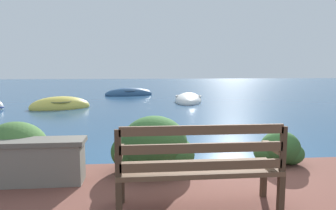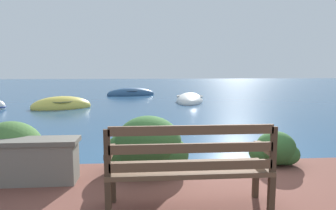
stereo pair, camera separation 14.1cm
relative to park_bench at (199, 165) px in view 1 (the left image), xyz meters
name	(u,v)px [view 1 (the left image)]	position (x,y,z in m)	size (l,w,h in m)	color
ground_plane	(205,174)	(0.42, 1.61, -0.71)	(80.00, 80.00, 0.00)	navy
park_bench	(199,165)	(0.00, 0.00, 0.00)	(1.68, 0.48, 0.93)	#433123
stone_wall	(25,162)	(-2.04, 0.91, -0.20)	(1.49, 0.39, 0.57)	slate
hedge_clump_far_left	(15,152)	(-2.31, 1.28, -0.17)	(1.08, 0.78, 0.74)	#426B33
hedge_clump_left	(153,148)	(-0.42, 1.20, -0.14)	(1.18, 0.85, 0.80)	#2D5628
hedge_clump_centre	(279,150)	(1.52, 1.37, -0.26)	(0.75, 0.54, 0.51)	#2D5628
rowboat_nearest	(60,106)	(-3.89, 9.76, -0.63)	(2.66, 1.96, 0.87)	#DBC64C
rowboat_mid	(188,100)	(1.80, 11.69, -0.64)	(1.84, 3.44, 0.75)	silver
rowboat_far	(129,94)	(-1.25, 15.34, -0.64)	(3.02, 1.61, 0.80)	#2D517A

